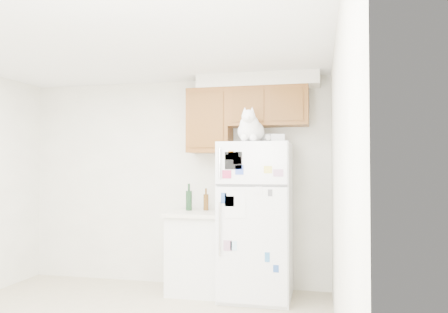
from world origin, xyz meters
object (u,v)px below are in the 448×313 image
(storage_box_back, at_px, (265,139))
(storage_box_front, at_px, (277,138))
(base_counter, at_px, (198,251))
(bottle_amber, at_px, (206,199))
(refrigerator, at_px, (256,220))
(cat, at_px, (251,129))
(bottle_green, at_px, (189,197))

(storage_box_back, xyz_separation_m, storage_box_front, (0.14, -0.10, -0.01))
(base_counter, bearing_deg, bottle_amber, 70.66)
(refrigerator, distance_m, storage_box_front, 0.92)
(cat, xyz_separation_m, storage_box_front, (0.26, 0.17, -0.09))
(base_counter, height_order, cat, cat)
(cat, bearing_deg, storage_box_front, 32.88)
(storage_box_back, height_order, storage_box_front, storage_box_back)
(storage_box_back, bearing_deg, cat, -133.92)
(refrigerator, xyz_separation_m, base_counter, (-0.69, 0.07, -0.39))
(cat, xyz_separation_m, storage_box_back, (0.12, 0.27, -0.08))
(cat, height_order, bottle_green, cat)
(storage_box_front, bearing_deg, refrigerator, 157.73)
(storage_box_back, bearing_deg, refrigerator, -160.08)
(storage_box_front, bearing_deg, bottle_green, 152.06)
(cat, distance_m, bottle_amber, 1.08)
(cat, xyz_separation_m, bottle_green, (-0.80, 0.37, -0.76))
(cat, relative_size, storage_box_back, 2.85)
(refrigerator, height_order, bottle_amber, refrigerator)
(storage_box_front, bearing_deg, storage_box_back, 127.48)
(cat, bearing_deg, base_counter, 158.30)
(bottle_green, height_order, bottle_amber, bottle_green)
(base_counter, distance_m, bottle_amber, 0.61)
(refrigerator, height_order, storage_box_front, storage_box_front)
(storage_box_front, bearing_deg, bottle_amber, 146.57)
(base_counter, distance_m, storage_box_back, 1.51)
(bottle_amber, bearing_deg, storage_box_front, -16.51)
(base_counter, xyz_separation_m, cat, (0.66, -0.26, 1.37))
(storage_box_front, xyz_separation_m, bottle_amber, (-0.86, 0.26, -0.69))
(storage_box_front, distance_m, bottle_amber, 1.14)
(storage_box_back, height_order, bottle_green, storage_box_back)
(refrigerator, bearing_deg, bottle_green, 167.43)
(base_counter, height_order, bottle_amber, bottle_amber)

